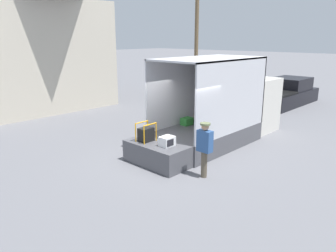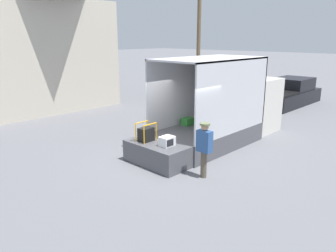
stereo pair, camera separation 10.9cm
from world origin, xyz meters
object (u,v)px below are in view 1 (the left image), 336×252
Objects in this scene: box_truck at (230,113)px; utility_pole at (197,25)px; microwave at (167,141)px; portable_generator at (146,134)px; worker_person at (205,145)px; pickup_truck_black at (286,94)px.

utility_pole is (7.99, 8.24, 3.84)m from box_truck.
box_truck is at bearing 5.68° from microwave.
portable_generator reaches higher than microwave.
worker_person is (0.29, -2.15, 0.06)m from portable_generator.
portable_generator is at bearing 96.96° from microwave.
microwave is 0.72× the size of portable_generator.
utility_pole is (12.17, 8.66, 3.97)m from microwave.
portable_generator is 15.07m from utility_pole.
utility_pole is at bearing 35.42° from microwave.
portable_generator is 2.17m from worker_person.
box_truck reaches higher than portable_generator.
box_truck is 8.24m from pickup_truck_black.
portable_generator is 0.07× the size of utility_pole.
utility_pole is at bearing 91.17° from pickup_truck_black.
utility_pole is at bearing 32.51° from portable_generator.
microwave is 1.33m from worker_person.
portable_generator is 0.12× the size of pickup_truck_black.
microwave is at bearing 98.22° from worker_person.
utility_pole is (12.28, 7.82, 3.89)m from portable_generator.
box_truck reaches higher than microwave.
microwave is (-4.18, -0.42, -0.13)m from box_truck.
worker_person is (0.19, -1.31, 0.15)m from microwave.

